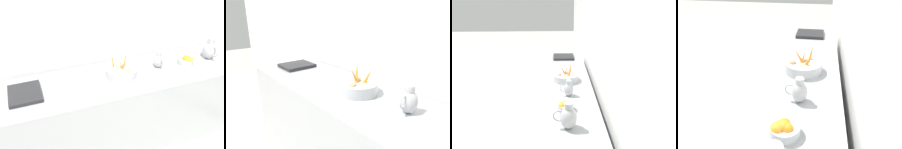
# 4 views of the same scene
# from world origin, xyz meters

# --- Properties ---
(tile_wall_left) EXTENTS (0.10, 9.01, 3.00)m
(tile_wall_left) POSITION_xyz_m (-1.95, 0.25, 1.50)
(tile_wall_left) COLOR white
(tile_wall_left) RESTS_ON ground_plane
(prep_counter) EXTENTS (0.69, 2.65, 0.90)m
(prep_counter) POSITION_xyz_m (-1.50, -0.25, 0.45)
(prep_counter) COLOR #9EA0A5
(prep_counter) RESTS_ON ground_plane
(vegetable_colander) EXTENTS (0.33, 0.33, 0.22)m
(vegetable_colander) POSITION_xyz_m (-1.52, -0.32, 0.95)
(vegetable_colander) COLOR #ADAFB5
(vegetable_colander) RESTS_ON prep_counter
(orange_bowl) EXTENTS (0.17, 0.17, 0.10)m
(orange_bowl) POSITION_xyz_m (-1.49, 0.45, 0.95)
(orange_bowl) COLOR #ADAFB5
(orange_bowl) RESTS_ON prep_counter
(metal_pitcher_short) EXTENTS (0.16, 0.11, 0.19)m
(metal_pitcher_short) POSITION_xyz_m (-1.54, 0.12, 0.98)
(metal_pitcher_short) COLOR #A3A3A8
(metal_pitcher_short) RESTS_ON prep_counter
(counter_sink_basin) EXTENTS (0.34, 0.30, 0.04)m
(counter_sink_basin) POSITION_xyz_m (-1.52, -1.29, 0.92)
(counter_sink_basin) COLOR #232326
(counter_sink_basin) RESTS_ON prep_counter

